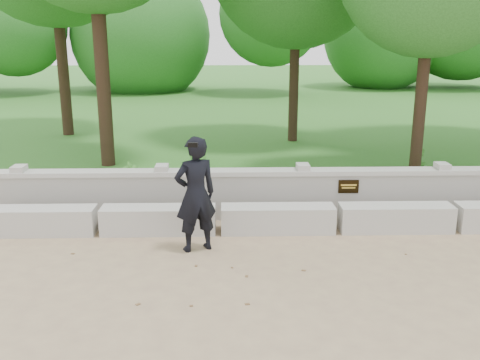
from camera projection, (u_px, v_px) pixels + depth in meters
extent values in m
plane|color=tan|center=(364.00, 281.00, 7.23)|extent=(80.00, 80.00, 0.00)
cube|color=#357123|center=(275.00, 116.00, 20.69)|extent=(40.00, 22.00, 0.25)
cube|color=#ABA8A1|center=(38.00, 221.00, 8.89)|extent=(1.90, 0.45, 0.45)
cube|color=#ABA8A1|center=(159.00, 220.00, 8.93)|extent=(1.90, 0.45, 0.45)
cube|color=#ABA8A1|center=(278.00, 219.00, 8.98)|extent=(1.90, 0.45, 0.45)
cube|color=#ABA8A1|center=(396.00, 218.00, 9.03)|extent=(1.90, 0.45, 0.45)
cube|color=#A09E97|center=(330.00, 196.00, 9.63)|extent=(12.50, 0.25, 0.82)
cube|color=#ABA8A1|center=(331.00, 172.00, 9.51)|extent=(12.50, 0.35, 0.08)
cube|color=black|center=(348.00, 187.00, 9.45)|extent=(0.36, 0.02, 0.24)
imported|color=black|center=(196.00, 194.00, 8.05)|extent=(0.77, 0.65, 1.79)
cube|color=black|center=(193.00, 145.00, 7.49)|extent=(0.14, 0.07, 0.07)
cylinder|color=#382619|center=(62.00, 55.00, 15.69)|extent=(0.32, 0.32, 4.76)
cylinder|color=#382619|center=(102.00, 62.00, 11.94)|extent=(0.32, 0.32, 4.71)
cylinder|color=#382619|center=(294.00, 70.00, 14.87)|extent=(0.27, 0.27, 3.97)
cylinder|color=#382619|center=(421.00, 94.00, 10.86)|extent=(0.24, 0.24, 3.60)
imported|color=#3C7E2B|center=(132.00, 178.00, 10.18)|extent=(0.39, 0.40, 0.64)
imported|color=#3C7E2B|center=(418.00, 160.00, 11.73)|extent=(0.37, 0.40, 0.58)
imported|color=#3C7E2B|center=(198.00, 153.00, 12.25)|extent=(0.51, 0.51, 0.69)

